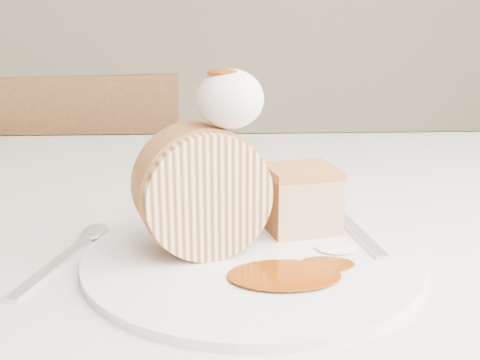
{
  "coord_description": "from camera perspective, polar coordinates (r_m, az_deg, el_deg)",
  "views": [
    {
      "loc": [
        -0.09,
        -0.46,
        0.95
      ],
      "look_at": [
        -0.07,
        0.01,
        0.82
      ],
      "focal_mm": 40.0,
      "sensor_mm": 36.0,
      "label": 1
    }
  ],
  "objects": [
    {
      "name": "table",
      "position": [
        0.72,
        4.58,
        -8.54
      ],
      "size": [
        1.4,
        0.9,
        0.75
      ],
      "color": "silver",
      "rests_on": "ground"
    },
    {
      "name": "chair_far",
      "position": [
        1.45,
        -15.11,
        -3.78
      ],
      "size": [
        0.5,
        0.5,
        0.86
      ],
      "rotation": [
        0.0,
        0.0,
        3.41
      ],
      "color": "brown",
      "rests_on": "ground"
    },
    {
      "name": "plate",
      "position": [
        0.5,
        1.21,
        -8.03
      ],
      "size": [
        0.37,
        0.37,
        0.01
      ],
      "primitive_type": "cylinder",
      "rotation": [
        0.0,
        0.0,
        0.21
      ],
      "color": "white",
      "rests_on": "table"
    },
    {
      "name": "roulade_slice",
      "position": [
        0.49,
        -4.05,
        -1.17
      ],
      "size": [
        0.13,
        0.09,
        0.11
      ],
      "primitive_type": "cylinder",
      "rotation": [
        1.57,
        0.0,
        0.29
      ],
      "color": "#FCDFAF",
      "rests_on": "plate"
    },
    {
      "name": "cake_chunk",
      "position": [
        0.55,
        6.47,
        -2.4
      ],
      "size": [
        0.08,
        0.08,
        0.06
      ],
      "primitive_type": "cube",
      "rotation": [
        0.0,
        0.0,
        0.21
      ],
      "color": "#C17D49",
      "rests_on": "plate"
    },
    {
      "name": "whipped_cream",
      "position": [
        0.47,
        -1.06,
        8.63
      ],
      "size": [
        0.06,
        0.06,
        0.05
      ],
      "primitive_type": "ellipsoid",
      "color": "white",
      "rests_on": "roulade_slice"
    },
    {
      "name": "caramel_drizzle",
      "position": [
        0.46,
        -1.75,
        12.17
      ],
      "size": [
        0.03,
        0.02,
        0.01
      ],
      "primitive_type": "ellipsoid",
      "color": "#793005",
      "rests_on": "whipped_cream"
    },
    {
      "name": "caramel_pool",
      "position": [
        0.45,
        4.74,
        -10.03
      ],
      "size": [
        0.11,
        0.08,
        0.0
      ],
      "primitive_type": null,
      "rotation": [
        0.0,
        0.0,
        0.21
      ],
      "color": "#793005",
      "rests_on": "plate"
    },
    {
      "name": "fork",
      "position": [
        0.55,
        12.34,
        -5.45
      ],
      "size": [
        0.04,
        0.18,
        0.0
      ],
      "primitive_type": "cube",
      "rotation": [
        0.0,
        0.0,
        0.11
      ],
      "color": "silver",
      "rests_on": "plate"
    },
    {
      "name": "spoon",
      "position": [
        0.51,
        -19.32,
        -8.74
      ],
      "size": [
        0.06,
        0.16,
        0.0
      ],
      "primitive_type": "cube",
      "rotation": [
        0.0,
        0.0,
        -0.24
      ],
      "color": "silver",
      "rests_on": "table"
    }
  ]
}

